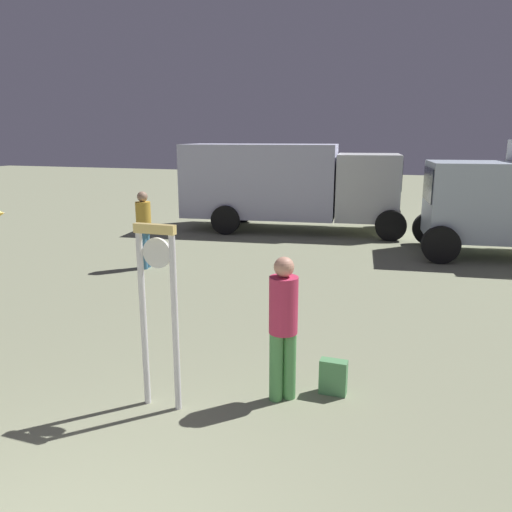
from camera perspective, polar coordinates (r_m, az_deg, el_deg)
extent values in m
cylinder|color=silver|center=(5.66, -12.79, -7.29)|extent=(0.07, 0.07, 1.99)
cylinder|color=silver|center=(5.47, -9.26, -7.86)|extent=(0.07, 0.07, 1.99)
cube|color=#F0CE71|center=(5.28, -11.57, 3.07)|extent=(0.47, 0.08, 0.10)
cylinder|color=white|center=(5.36, -11.27, 0.36)|extent=(0.33, 0.04, 0.33)
cube|color=black|center=(5.38, -11.14, 0.42)|extent=(0.08, 0.01, 0.05)
cube|color=black|center=(5.38, -11.14, 0.42)|extent=(0.12, 0.01, 0.05)
cylinder|color=#519A53|center=(5.82, 2.31, -12.59)|extent=(0.15, 0.15, 0.82)
cylinder|color=#519A53|center=(5.87, 3.84, -12.37)|extent=(0.15, 0.15, 0.82)
cylinder|color=#C73154|center=(5.56, 3.18, -5.64)|extent=(0.33, 0.33, 0.65)
sphere|color=tan|center=(5.43, 3.24, -1.27)|extent=(0.23, 0.23, 0.23)
cube|color=#54935A|center=(6.10, 8.86, -13.57)|extent=(0.32, 0.15, 0.42)
cube|color=#618F6B|center=(6.21, 9.00, -13.71)|extent=(0.22, 0.04, 0.19)
cylinder|color=teal|center=(11.82, -12.44, 0.79)|extent=(0.16, 0.16, 0.86)
cylinder|color=teal|center=(11.66, -12.78, 0.60)|extent=(0.16, 0.16, 0.86)
cylinder|color=gold|center=(11.60, -12.80, 4.41)|extent=(0.34, 0.34, 0.68)
sphere|color=#9B775F|center=(11.54, -12.92, 6.66)|extent=(0.24, 0.24, 0.24)
cube|color=silver|center=(16.31, 0.53, 8.70)|extent=(5.09, 2.89, 2.29)
cube|color=silver|center=(16.02, 12.68, 7.76)|extent=(2.14, 2.39, 2.01)
cube|color=black|center=(16.03, 16.18, 9.01)|extent=(0.27, 1.81, 0.88)
cylinder|color=black|center=(15.03, 15.20, 3.40)|extent=(0.93, 0.37, 0.90)
cylinder|color=black|center=(17.31, 14.78, 4.71)|extent=(0.93, 0.37, 0.90)
cylinder|color=black|center=(15.53, -3.51, 4.16)|extent=(0.93, 0.37, 0.90)
cylinder|color=black|center=(17.74, -1.56, 5.36)|extent=(0.93, 0.37, 0.90)
cube|color=#AFBDCE|center=(13.75, 23.20, 5.92)|extent=(2.24, 2.29, 1.92)
cube|color=black|center=(13.55, 19.16, 7.79)|extent=(0.25, 1.72, 0.84)
cylinder|color=black|center=(14.84, 19.24, 2.99)|extent=(0.92, 0.36, 0.90)
cylinder|color=black|center=(12.70, 20.44, 1.22)|extent=(0.92, 0.36, 0.90)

